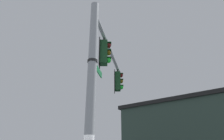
# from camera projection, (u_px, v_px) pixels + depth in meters

# --- Properties ---
(signal_pole) EXTENTS (0.29, 0.29, 7.16)m
(signal_pole) POSITION_uv_depth(u_px,v_px,m) (91.00, 97.00, 6.07)
(signal_pole) COLOR #ADB2B7
(signal_pole) RESTS_ON ground
(mast_arm) EXTENTS (5.21, 1.23, 0.16)m
(mast_arm) POSITION_uv_depth(u_px,v_px,m) (110.00, 51.00, 9.74)
(mast_arm) COLOR #ADB2B7
(traffic_light_nearest_pole) EXTENTS (0.54, 0.49, 1.31)m
(traffic_light_nearest_pole) POSITION_uv_depth(u_px,v_px,m) (104.00, 53.00, 8.36)
(traffic_light_nearest_pole) COLOR black
(traffic_light_mid_inner) EXTENTS (0.54, 0.49, 1.31)m
(traffic_light_mid_inner) POSITION_uv_depth(u_px,v_px,m) (118.00, 81.00, 11.21)
(traffic_light_mid_inner) COLOR black
(street_name_sign) EXTENTS (1.31, 0.42, 0.22)m
(street_name_sign) POSITION_uv_depth(u_px,v_px,m) (95.00, 65.00, 6.85)
(street_name_sign) COLOR #147238
(tree_by_storefront) EXTENTS (3.84, 3.84, 6.66)m
(tree_by_storefront) POSITION_uv_depth(u_px,v_px,m) (155.00, 132.00, 20.07)
(tree_by_storefront) COLOR #4C3823
(tree_by_storefront) RESTS_ON ground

